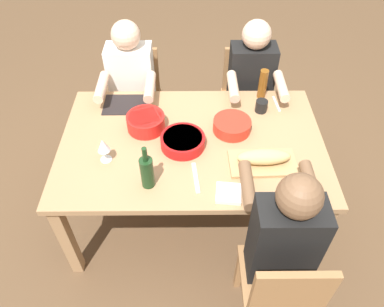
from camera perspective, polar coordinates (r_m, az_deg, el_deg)
name	(u,v)px	position (r m, az deg, el deg)	size (l,w,h in m)	color
ground_plane	(192,210)	(2.92, 0.00, -8.64)	(8.00, 8.00, 0.00)	brown
dining_table	(192,150)	(2.42, 0.00, 0.53)	(1.68, 1.08, 0.74)	#A87F56
chair_near_left	(245,93)	(3.22, 8.25, 9.22)	(0.40, 0.40, 0.85)	#9E7044
diner_near_left	(251,85)	(2.95, 9.08, 10.44)	(0.41, 0.53, 1.20)	#2D2D38
chair_near_right	(137,94)	(3.22, -8.51, 9.14)	(0.40, 0.40, 0.85)	#9E7044
diner_near_right	(132,85)	(2.94, -9.31, 10.35)	(0.41, 0.53, 1.20)	#2D2D38
chair_far_left	(281,289)	(2.13, 13.57, -19.65)	(0.40, 0.40, 0.85)	#9E7044
diner_far_left	(282,237)	(2.02, 13.71, -12.37)	(0.41, 0.53, 1.20)	#2D2D38
serving_bowl_fruit	(146,121)	(2.44, -7.16, 4.96)	(0.25, 0.25, 0.10)	red
serving_bowl_pasta	(183,141)	(2.30, -1.44, 1.99)	(0.28, 0.28, 0.07)	red
serving_bowl_salad	(232,125)	(2.42, 6.19, 4.40)	(0.25, 0.25, 0.08)	red
cutting_board	(263,163)	(2.25, 10.84, -1.46)	(0.40, 0.22, 0.02)	tan
bread_loaf	(264,157)	(2.21, 11.03, -0.50)	(0.32, 0.11, 0.09)	tan
wine_bottle	(147,172)	(2.05, -6.96, -2.80)	(0.08, 0.08, 0.29)	#193819
beer_bottle	(263,84)	(2.70, 10.87, 10.49)	(0.06, 0.06, 0.22)	brown
wine_glass	(103,146)	(2.23, -13.55, 1.11)	(0.08, 0.08, 0.17)	silver
cup_near_left	(261,106)	(2.61, 10.65, 7.21)	(0.08, 0.08, 0.08)	black
fork_near_left	(276,104)	(2.71, 12.89, 7.50)	(0.02, 0.17, 0.01)	silver
placemat_near_right	(126,105)	(2.68, -10.09, 7.44)	(0.32, 0.23, 0.01)	black
carving_knife	(196,178)	(2.15, 0.58, -3.74)	(0.23, 0.02, 0.01)	silver
napkin_stack	(228,193)	(2.07, 5.65, -6.14)	(0.14, 0.14, 0.02)	white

